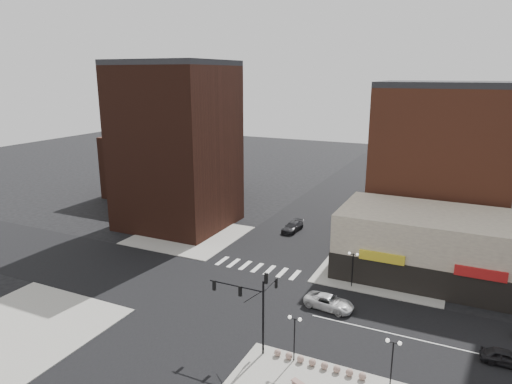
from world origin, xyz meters
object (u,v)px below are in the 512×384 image
at_px(street_lamp_se_a, 295,327).
at_px(dark_sedan_east, 505,357).
at_px(white_suv, 329,302).
at_px(traffic_signal, 255,299).
at_px(dark_sedan_north, 292,227).
at_px(street_lamp_ne, 353,261).
at_px(street_lamp_se_b, 393,351).

bearing_deg(street_lamp_se_a, dark_sedan_east, 24.15).
height_order(white_suv, dark_sedan_east, white_suv).
distance_m(traffic_signal, dark_sedan_east, 21.67).
height_order(white_suv, dark_sedan_north, dark_sedan_north).
relative_size(street_lamp_ne, dark_sedan_east, 1.06).
bearing_deg(traffic_signal, street_lamp_ne, 73.25).
relative_size(street_lamp_ne, dark_sedan_north, 0.83).
xyz_separation_m(street_lamp_se_b, white_suv, (-7.94, 10.11, -2.57)).
relative_size(white_suv, dark_sedan_east, 1.33).
bearing_deg(street_lamp_se_b, white_suv, 128.13).
bearing_deg(street_lamp_ne, street_lamp_se_b, -66.37).
height_order(street_lamp_ne, dark_sedan_east, street_lamp_ne).
height_order(street_lamp_se_b, dark_sedan_north, street_lamp_se_b).
distance_m(street_lamp_se_b, white_suv, 13.11).
relative_size(street_lamp_se_b, white_suv, 0.80).
distance_m(street_lamp_se_a, dark_sedan_east, 18.00).
bearing_deg(traffic_signal, dark_sedan_north, 105.02).
bearing_deg(street_lamp_se_b, dark_sedan_north, 122.85).
height_order(street_lamp_se_a, white_suv, street_lamp_se_a).
relative_size(traffic_signal, street_lamp_se_a, 1.87).
bearing_deg(street_lamp_se_a, dark_sedan_north, 111.21).
xyz_separation_m(street_lamp_ne, dark_sedan_north, (-13.05, 15.05, -2.57)).
xyz_separation_m(street_lamp_se_b, dark_sedan_north, (-20.05, 31.05, -2.57)).
distance_m(traffic_signal, street_lamp_ne, 16.62).
xyz_separation_m(street_lamp_se_a, dark_sedan_east, (16.25, 7.28, -2.62)).
height_order(traffic_signal, street_lamp_se_a, traffic_signal).
bearing_deg(dark_sedan_east, street_lamp_ne, 59.01).
relative_size(street_lamp_se_a, street_lamp_ne, 1.00).
distance_m(white_suv, dark_sedan_north, 24.19).
xyz_separation_m(street_lamp_ne, white_suv, (-0.94, -5.89, -2.57)).
xyz_separation_m(traffic_signal, street_lamp_se_b, (11.76, -0.17, -1.67)).
relative_size(street_lamp_se_a, dark_sedan_north, 0.83).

